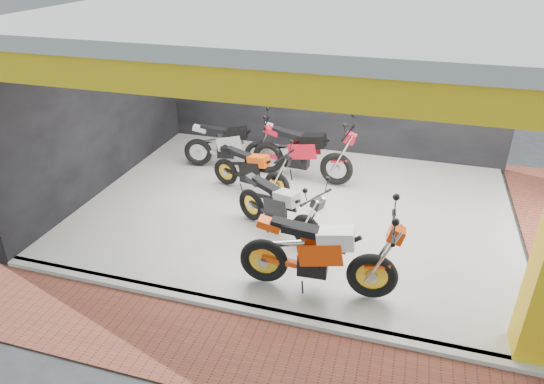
# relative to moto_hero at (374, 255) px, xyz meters

# --- Properties ---
(ground) EXTENTS (80.00, 80.00, 0.00)m
(ground) POSITION_rel_moto_hero_xyz_m (-1.68, 0.32, -0.84)
(ground) COLOR #2D2D30
(ground) RESTS_ON ground
(showroom_floor) EXTENTS (8.00, 6.00, 0.10)m
(showroom_floor) POSITION_rel_moto_hero_xyz_m (-1.68, 2.32, -0.79)
(showroom_floor) COLOR white
(showroom_floor) RESTS_ON ground
(showroom_ceiling) EXTENTS (8.40, 6.40, 0.20)m
(showroom_ceiling) POSITION_rel_moto_hero_xyz_m (-1.68, 2.32, 2.76)
(showroom_ceiling) COLOR beige
(showroom_ceiling) RESTS_ON corner_column
(back_wall) EXTENTS (8.20, 0.20, 3.50)m
(back_wall) POSITION_rel_moto_hero_xyz_m (-1.68, 5.42, 0.91)
(back_wall) COLOR black
(back_wall) RESTS_ON ground
(left_wall) EXTENTS (0.20, 6.20, 3.50)m
(left_wall) POSITION_rel_moto_hero_xyz_m (-5.78, 2.32, 0.91)
(left_wall) COLOR black
(left_wall) RESTS_ON ground
(header_beam_front) EXTENTS (8.40, 0.30, 0.40)m
(header_beam_front) POSITION_rel_moto_hero_xyz_m (-1.68, -0.68, 2.46)
(header_beam_front) COLOR yellow
(header_beam_front) RESTS_ON corner_column
(floor_kerb) EXTENTS (8.00, 0.20, 0.10)m
(floor_kerb) POSITION_rel_moto_hero_xyz_m (-1.68, -0.70, -0.79)
(floor_kerb) COLOR white
(floor_kerb) RESTS_ON ground
(paver_front) EXTENTS (9.00, 1.40, 0.03)m
(paver_front) POSITION_rel_moto_hero_xyz_m (-1.68, -1.48, -0.83)
(paver_front) COLOR brown
(paver_front) RESTS_ON ground
(moto_hero) EXTENTS (2.48, 1.03, 1.49)m
(moto_hero) POSITION_rel_moto_hero_xyz_m (0.00, 0.00, 0.00)
(moto_hero) COLOR #F3400A
(moto_hero) RESTS_ON showroom_floor
(moto_row_a) EXTENTS (2.13, 1.58, 1.23)m
(moto_row_a) POSITION_rel_moto_hero_xyz_m (-1.18, 0.99, -0.13)
(moto_row_a) COLOR black
(moto_row_a) RESTS_ON showroom_floor
(moto_row_b) EXTENTS (2.45, 1.13, 1.45)m
(moto_row_b) POSITION_rel_moto_hero_xyz_m (-1.11, 3.45, -0.02)
(moto_row_b) COLOR red
(moto_row_b) RESTS_ON showroom_floor
(moto_row_c) EXTENTS (2.03, 1.17, 1.17)m
(moto_row_c) POSITION_rel_moto_hero_xyz_m (-2.12, 2.49, -0.16)
(moto_row_c) COLOR black
(moto_row_c) RESTS_ON showroom_floor
(moto_row_d) EXTENTS (2.24, 1.19, 1.30)m
(moto_row_d) POSITION_rel_moto_hero_xyz_m (-2.93, 3.80, -0.09)
(moto_row_d) COLOR #A8ACB0
(moto_row_d) RESTS_ON showroom_floor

